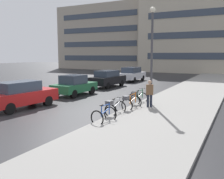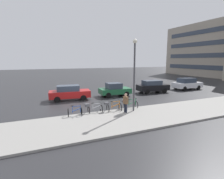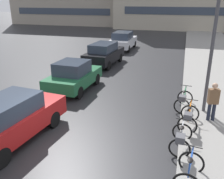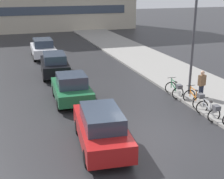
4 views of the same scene
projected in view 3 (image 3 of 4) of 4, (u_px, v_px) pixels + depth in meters
The scene contains 12 objects.
ground_plane at pixel (69, 147), 8.53m from camera, with size 140.00×140.00×0.00m, color #28282B.
sidewalk_kerb at pixel (222, 76), 15.94m from camera, with size 4.80×60.00×0.14m, color gray.
bicycle_nearest at pixel (189, 172), 6.68m from camera, with size 0.87×1.15×0.97m.
bicycle_second at pixel (181, 139), 8.11m from camera, with size 0.75×1.41×0.94m.
bicycle_third at pixel (189, 118), 9.49m from camera, with size 0.84×1.46×1.02m.
bicycle_farthest at pixel (183, 100), 11.11m from camera, with size 0.83×1.44×1.01m.
car_red at pixel (10, 119), 8.65m from camera, with size 2.18×4.49×1.63m.
car_green at pixel (74, 76), 13.58m from camera, with size 2.04×3.80×1.60m.
car_black at pixel (104, 54), 18.63m from camera, with size 2.11×4.34×1.64m.
car_white at pixel (123, 41), 24.23m from camera, with size 1.99×4.32×1.69m.
pedestrian at pixel (213, 101), 9.81m from camera, with size 0.44×0.32×1.72m.
streetlamp at pixel (214, 31), 9.74m from camera, with size 0.33×0.33×5.98m.
Camera 3 is at (3.46, -6.61, 4.81)m, focal length 40.00 mm.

